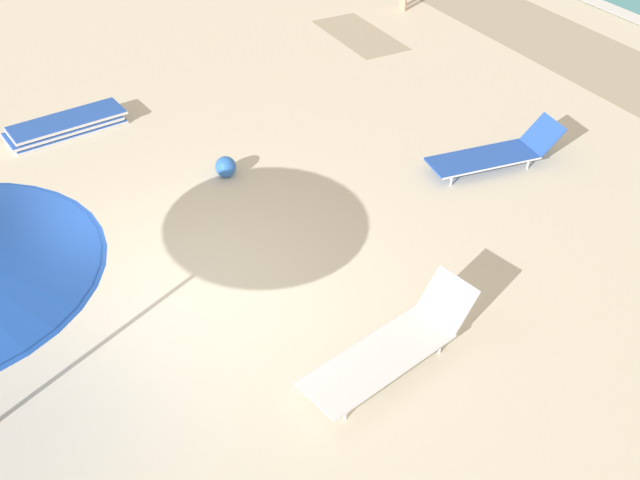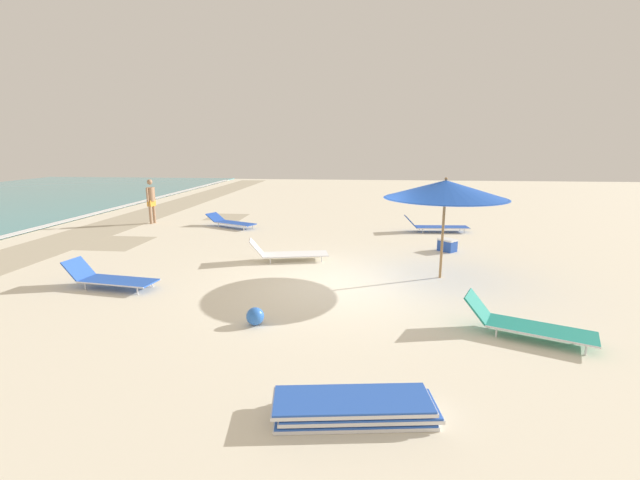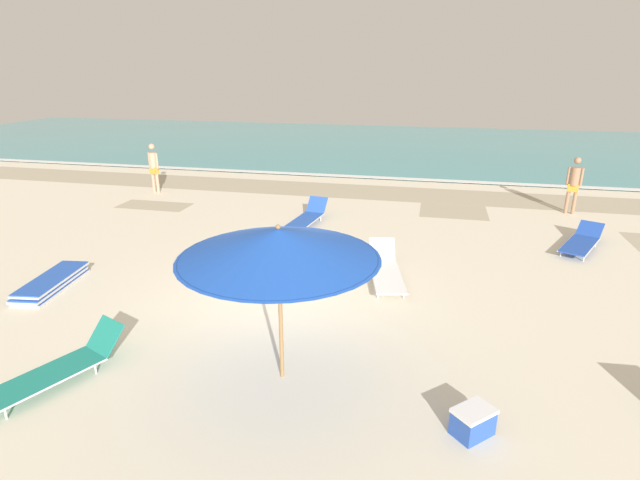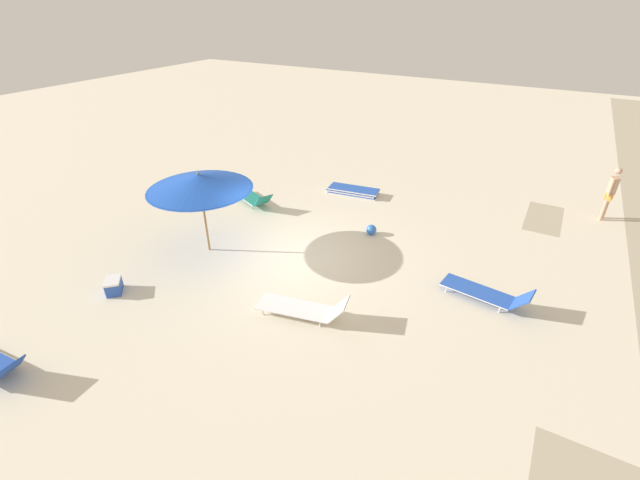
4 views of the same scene
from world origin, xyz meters
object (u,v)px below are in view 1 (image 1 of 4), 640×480
(lounger_stack, at_px, (66,126))
(sun_lounger_mid_beach_solo, at_px, (393,346))
(beach_ball, at_px, (226,167))
(sun_lounger_under_umbrella, at_px, (496,153))

(lounger_stack, xyz_separation_m, sun_lounger_mid_beach_solo, (6.70, 1.97, 0.10))
(beach_ball, bearing_deg, sun_lounger_under_umbrella, 66.06)
(sun_lounger_under_umbrella, relative_size, beach_ball, 6.72)
(lounger_stack, bearing_deg, sun_lounger_under_umbrella, 45.55)
(sun_lounger_under_umbrella, height_order, sun_lounger_mid_beach_solo, sun_lounger_mid_beach_solo)
(beach_ball, bearing_deg, sun_lounger_mid_beach_solo, 2.46)
(sun_lounger_under_umbrella, height_order, beach_ball, sun_lounger_under_umbrella)
(lounger_stack, distance_m, beach_ball, 3.02)
(sun_lounger_under_umbrella, bearing_deg, lounger_stack, -118.92)
(lounger_stack, relative_size, beach_ball, 6.31)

